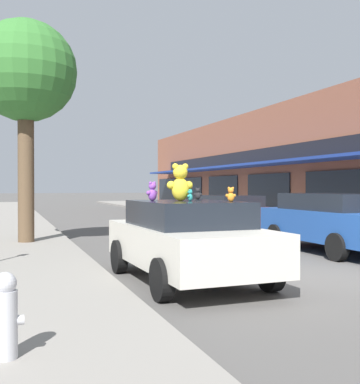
% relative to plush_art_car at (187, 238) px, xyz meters
% --- Properties ---
extents(ground_plane, '(260.00, 260.00, 0.00)m').
position_rel_plush_art_car_xyz_m(ground_plane, '(2.44, -0.28, -0.78)').
color(ground_plane, '#514F4C').
extents(sidewalk_near, '(3.49, 90.00, 0.15)m').
position_rel_plush_art_car_xyz_m(sidewalk_near, '(-3.07, -0.28, -0.71)').
color(sidewalk_near, gray).
rests_on(sidewalk_near, ground_plane).
extents(plush_art_car, '(2.17, 4.20, 1.46)m').
position_rel_plush_art_car_xyz_m(plush_art_car, '(0.00, 0.00, 0.00)').
color(plush_art_car, beige).
rests_on(plush_art_car, ground_plane).
extents(teddy_bear_giant, '(0.50, 0.30, 0.69)m').
position_rel_plush_art_car_xyz_m(teddy_bear_giant, '(-0.08, 0.15, 1.00)').
color(teddy_bear_giant, yellow).
rests_on(teddy_bear_giant, plush_art_car).
extents(teddy_bear_orange, '(0.19, 0.13, 0.26)m').
position_rel_plush_art_car_xyz_m(teddy_bear_orange, '(0.56, -0.63, 0.80)').
color(teddy_bear_orange, orange).
rests_on(teddy_bear_orange, plush_art_car).
extents(teddy_bear_black, '(0.17, 0.16, 0.24)m').
position_rel_plush_art_car_xyz_m(teddy_bear_black, '(0.62, 1.04, 0.79)').
color(teddy_bear_black, black).
rests_on(teddy_bear_black, plush_art_car).
extents(teddy_bear_red, '(0.21, 0.23, 0.33)m').
position_rel_plush_art_car_xyz_m(teddy_bear_red, '(0.05, 0.50, 0.83)').
color(teddy_bear_red, red).
rests_on(teddy_bear_red, plush_art_car).
extents(teddy_bear_teal, '(0.14, 0.15, 0.22)m').
position_rel_plush_art_car_xyz_m(teddy_bear_teal, '(0.05, -0.01, 0.78)').
color(teddy_bear_teal, teal).
rests_on(teddy_bear_teal, plush_art_car).
extents(teddy_bear_purple, '(0.26, 0.21, 0.36)m').
position_rel_plush_art_car_xyz_m(teddy_bear_purple, '(-0.57, 0.31, 0.85)').
color(teddy_bear_purple, purple).
rests_on(teddy_bear_purple, plush_art_car).
extents(parked_car_far_center, '(2.11, 4.32, 1.54)m').
position_rel_plush_art_car_xyz_m(parked_car_far_center, '(5.03, 2.37, 0.06)').
color(parked_car_far_center, '#1E4793').
rests_on(parked_car_far_center, ground_plane).
extents(parked_car_far_right, '(2.09, 4.45, 1.39)m').
position_rel_plush_art_car_xyz_m(parked_car_far_right, '(5.03, 8.56, -0.03)').
color(parked_car_far_right, maroon).
rests_on(parked_car_far_right, ground_plane).
extents(street_tree, '(2.89, 2.89, 6.31)m').
position_rel_plush_art_car_xyz_m(street_tree, '(-2.56, 6.22, 4.14)').
color(street_tree, brown).
rests_on(street_tree, sidewalk_near).
extents(fire_hydrant, '(0.33, 0.22, 0.79)m').
position_rel_plush_art_car_xyz_m(fire_hydrant, '(-3.09, -3.50, -0.24)').
color(fire_hydrant, '#B2B2B7').
rests_on(fire_hydrant, sidewalk_near).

